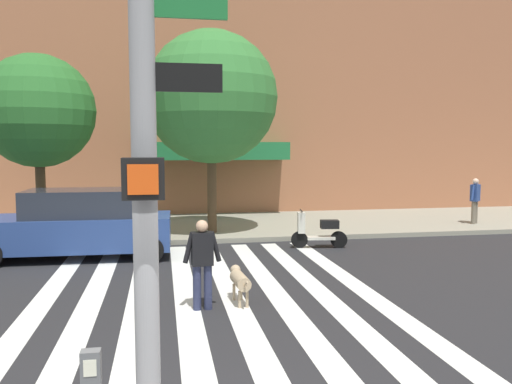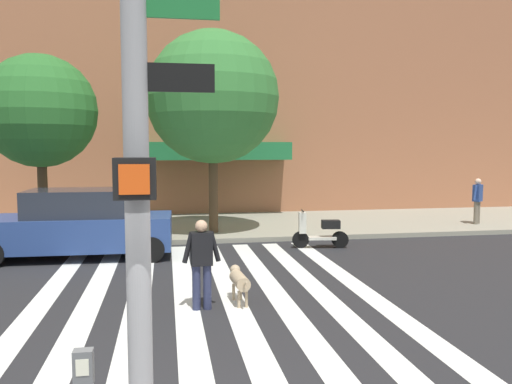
{
  "view_description": "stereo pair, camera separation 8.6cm",
  "coord_description": "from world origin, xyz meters",
  "px_view_note": "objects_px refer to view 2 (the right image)",
  "views": [
    {
      "loc": [
        -0.09,
        -4.36,
        2.97
      ],
      "look_at": [
        1.84,
        6.29,
        2.0
      ],
      "focal_mm": 36.56,
      "sensor_mm": 36.0,
      "label": 1
    },
    {
      "loc": [
        -0.01,
        -4.38,
        2.97
      ],
      "look_at": [
        1.84,
        6.29,
        2.0
      ],
      "focal_mm": 36.56,
      "sensor_mm": 36.0,
      "label": 2
    }
  ],
  "objects_px": {
    "street_tree_nearest": "(40,112)",
    "dog_on_leash": "(239,280)",
    "parked_car_behind_first": "(81,224)",
    "street_tree_middle": "(213,98)",
    "pedestrian_dog_walker": "(202,259)",
    "traffic_light_pole": "(135,65)",
    "pedestrian_bystander": "(477,198)",
    "parked_scooter": "(320,232)"
  },
  "relations": [
    {
      "from": "traffic_light_pole",
      "to": "street_tree_middle",
      "type": "distance_m",
      "value": 13.15
    },
    {
      "from": "street_tree_middle",
      "to": "pedestrian_bystander",
      "type": "bearing_deg",
      "value": 1.23
    },
    {
      "from": "parked_scooter",
      "to": "pedestrian_dog_walker",
      "type": "bearing_deg",
      "value": -126.42
    },
    {
      "from": "parked_car_behind_first",
      "to": "dog_on_leash",
      "type": "relative_size",
      "value": 4.37
    },
    {
      "from": "street_tree_nearest",
      "to": "street_tree_middle",
      "type": "bearing_deg",
      "value": 2.5
    },
    {
      "from": "pedestrian_dog_walker",
      "to": "pedestrian_bystander",
      "type": "bearing_deg",
      "value": 36.45
    },
    {
      "from": "street_tree_nearest",
      "to": "pedestrian_dog_walker",
      "type": "xyz_separation_m",
      "value": [
        4.28,
        -7.25,
        -3.05
      ]
    },
    {
      "from": "traffic_light_pole",
      "to": "street_tree_nearest",
      "type": "distance_m",
      "value": 13.25
    },
    {
      "from": "parked_car_behind_first",
      "to": "parked_scooter",
      "type": "relative_size",
      "value": 2.98
    },
    {
      "from": "traffic_light_pole",
      "to": "street_tree_nearest",
      "type": "relative_size",
      "value": 1.05
    },
    {
      "from": "street_tree_nearest",
      "to": "dog_on_leash",
      "type": "xyz_separation_m",
      "value": [
        5.0,
        -6.99,
        -3.53
      ]
    },
    {
      "from": "pedestrian_dog_walker",
      "to": "parked_scooter",
      "type": "bearing_deg",
      "value": 53.58
    },
    {
      "from": "traffic_light_pole",
      "to": "pedestrian_bystander",
      "type": "distance_m",
      "value": 17.49
    },
    {
      "from": "parked_car_behind_first",
      "to": "street_tree_middle",
      "type": "relative_size",
      "value": 0.75
    },
    {
      "from": "street_tree_nearest",
      "to": "pedestrian_bystander",
      "type": "bearing_deg",
      "value": 1.68
    },
    {
      "from": "pedestrian_dog_walker",
      "to": "traffic_light_pole",
      "type": "bearing_deg",
      "value": -98.31
    },
    {
      "from": "street_tree_nearest",
      "to": "pedestrian_bystander",
      "type": "height_order",
      "value": "street_tree_nearest"
    },
    {
      "from": "parked_scooter",
      "to": "pedestrian_dog_walker",
      "type": "distance_m",
      "value": 6.37
    },
    {
      "from": "parked_car_behind_first",
      "to": "dog_on_leash",
      "type": "bearing_deg",
      "value": -52.76
    },
    {
      "from": "parked_car_behind_first",
      "to": "pedestrian_dog_walker",
      "type": "xyz_separation_m",
      "value": [
        2.84,
        -4.95,
        0.03
      ]
    },
    {
      "from": "parked_car_behind_first",
      "to": "pedestrian_dog_walker",
      "type": "bearing_deg",
      "value": -60.12
    },
    {
      "from": "parked_car_behind_first",
      "to": "pedestrian_bystander",
      "type": "height_order",
      "value": "parked_car_behind_first"
    },
    {
      "from": "traffic_light_pole",
      "to": "dog_on_leash",
      "type": "distance_m",
      "value": 6.73
    },
    {
      "from": "pedestrian_dog_walker",
      "to": "street_tree_nearest",
      "type": "bearing_deg",
      "value": 120.56
    },
    {
      "from": "parked_car_behind_first",
      "to": "street_tree_nearest",
      "type": "relative_size",
      "value": 0.88
    },
    {
      "from": "parked_car_behind_first",
      "to": "pedestrian_bystander",
      "type": "bearing_deg",
      "value": 11.66
    },
    {
      "from": "parked_scooter",
      "to": "traffic_light_pole",
      "type": "bearing_deg",
      "value": -113.29
    },
    {
      "from": "dog_on_leash",
      "to": "pedestrian_bystander",
      "type": "bearing_deg",
      "value": 37.47
    },
    {
      "from": "parked_scooter",
      "to": "street_tree_nearest",
      "type": "height_order",
      "value": "street_tree_nearest"
    },
    {
      "from": "dog_on_leash",
      "to": "parked_car_behind_first",
      "type": "bearing_deg",
      "value": 127.24
    },
    {
      "from": "street_tree_nearest",
      "to": "dog_on_leash",
      "type": "height_order",
      "value": "street_tree_nearest"
    },
    {
      "from": "parked_car_behind_first",
      "to": "parked_scooter",
      "type": "bearing_deg",
      "value": 1.47
    },
    {
      "from": "dog_on_leash",
      "to": "street_tree_middle",
      "type": "bearing_deg",
      "value": 88.62
    },
    {
      "from": "street_tree_middle",
      "to": "pedestrian_dog_walker",
      "type": "distance_m",
      "value": 8.33
    },
    {
      "from": "traffic_light_pole",
      "to": "parked_car_behind_first",
      "type": "distance_m",
      "value": 10.99
    },
    {
      "from": "parked_scooter",
      "to": "street_tree_middle",
      "type": "height_order",
      "value": "street_tree_middle"
    },
    {
      "from": "parked_scooter",
      "to": "street_tree_middle",
      "type": "xyz_separation_m",
      "value": [
        -2.88,
        2.36,
        4.0
      ]
    },
    {
      "from": "street_tree_nearest",
      "to": "pedestrian_dog_walker",
      "type": "height_order",
      "value": "street_tree_nearest"
    },
    {
      "from": "traffic_light_pole",
      "to": "parked_car_behind_first",
      "type": "height_order",
      "value": "traffic_light_pole"
    },
    {
      "from": "street_tree_nearest",
      "to": "pedestrian_dog_walker",
      "type": "relative_size",
      "value": 3.37
    },
    {
      "from": "traffic_light_pole",
      "to": "dog_on_leash",
      "type": "height_order",
      "value": "traffic_light_pole"
    },
    {
      "from": "pedestrian_bystander",
      "to": "street_tree_middle",
      "type": "bearing_deg",
      "value": -178.77
    }
  ]
}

